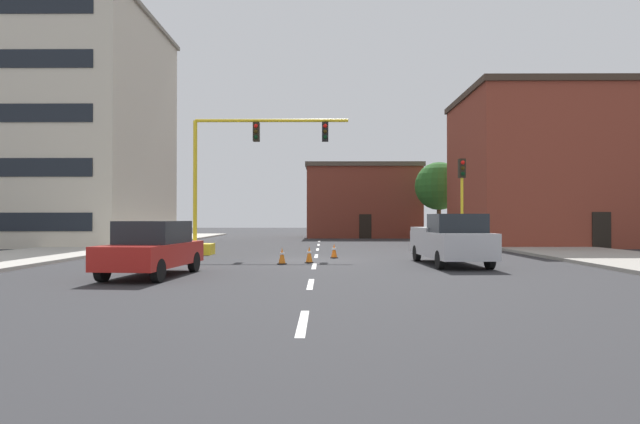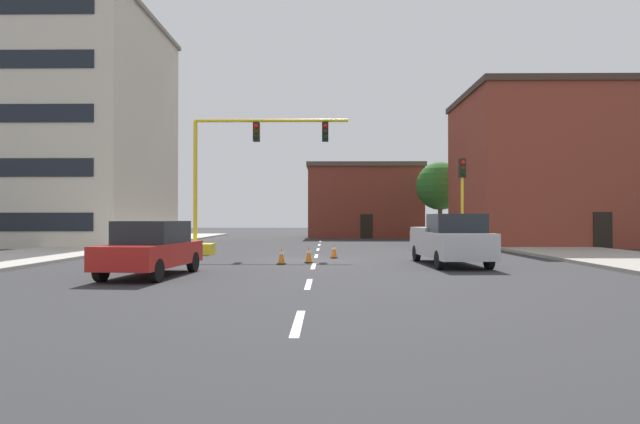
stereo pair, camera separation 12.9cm
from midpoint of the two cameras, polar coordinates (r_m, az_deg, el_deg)
The scene contains 21 objects.
ground_plane at distance 23.42m, azimuth -0.36°, elevation -5.15°, with size 160.00×160.00×0.00m, color #2D2D30.
sidewalk_left at distance 34.33m, azimuth -23.21°, elevation -3.55°, with size 6.00×56.00×0.14m, color #B2ADA3.
sidewalk_right at distance 33.99m, azimuth 23.28°, elevation -3.58°, with size 6.00×56.00×0.14m, color #9E998E.
lane_stripe_seg_0 at distance 9.53m, azimuth -1.96°, elevation -11.69°, with size 0.16×2.40×0.01m, color silver.
lane_stripe_seg_1 at distance 14.96m, azimuth -0.97°, elevation -7.67°, with size 0.16×2.40×0.01m, color silver.
lane_stripe_seg_2 at distance 20.43m, azimuth -0.52°, elevation -5.79°, with size 0.16×2.40×0.01m, color silver.
lane_stripe_seg_3 at distance 25.91m, azimuth -0.26°, elevation -4.71°, with size 0.16×2.40×0.01m, color silver.
lane_stripe_seg_4 at distance 31.40m, azimuth -0.09°, elevation -4.00°, with size 0.16×2.40×0.01m, color silver.
lane_stripe_seg_5 at distance 36.89m, azimuth 0.03°, elevation -3.51°, with size 0.16×2.40×0.01m, color silver.
lane_stripe_seg_6 at distance 42.39m, azimuth 0.12°, elevation -3.14°, with size 0.16×2.40×0.01m, color silver.
building_tall_left at distance 43.30m, azimuth -25.65°, elevation 7.89°, with size 13.34×14.19×16.43m.
building_brick_center at distance 51.95m, azimuth 4.75°, elevation 1.17°, with size 10.87×7.33×6.97m.
building_row_right at distance 40.35m, azimuth 24.61°, elevation 4.18°, with size 13.79×10.47×10.38m.
traffic_signal_gantry at distance 27.41m, azimuth -10.82°, elevation 0.15°, with size 8.61×1.20×6.83m.
traffic_light_pole_right at distance 27.67m, azimuth 15.04°, elevation 2.88°, with size 0.32×0.47×4.80m.
tree_right_far at distance 46.33m, azimuth 12.74°, elevation 2.70°, with size 4.05×4.05×6.58m.
pickup_truck_silver at distance 21.51m, azimuth 13.85°, elevation -2.92°, with size 2.29×5.50×1.99m.
sedan_red_near_left at distance 17.68m, azimuth -17.31°, elevation -3.69°, with size 2.26×4.65×1.74m.
traffic_cone_roadside_a at distance 21.41m, azimuth -3.95°, elevation -4.69°, with size 0.36×0.36×0.66m.
traffic_cone_roadside_b at distance 21.94m, azimuth -1.04°, elevation -4.57°, with size 0.36×0.36×0.68m.
traffic_cone_roadside_c at distance 24.63m, azimuth 1.65°, elevation -4.17°, with size 0.36×0.36×0.67m.
Camera 2 is at (0.50, -23.35, 1.82)m, focal length 30.06 mm.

